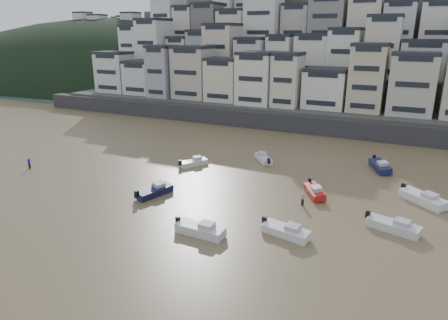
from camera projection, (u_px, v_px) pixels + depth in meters
The scene contains 15 objects.
sea_strip at pixel (112, 73), 199.93m from camera, with size 340.00×340.00×0.00m, color #455963.
harbor_wall at pixel (308, 124), 81.12m from camera, with size 140.00×3.00×3.50m, color #38383A.
hillside at pixel (364, 57), 109.85m from camera, with size 141.04×66.00×50.00m.
headland at pixel (123, 76), 185.14m from camera, with size 216.00×135.00×53.33m.
boat_g at pixel (423, 197), 47.85m from camera, with size 6.23×2.04×1.70m, color white, non-canonical shape.
boat_b at pixel (286, 230), 40.12m from camera, with size 5.45×1.78×1.49m, color white, non-canonical shape.
boat_h at pixel (264, 157), 63.35m from camera, with size 5.20×1.70×1.42m, color silver, non-canonical shape.
boat_f at pixel (194, 161), 61.50m from camera, with size 4.86×1.59×1.33m, color silver, non-canonical shape.
boat_a at pixel (200, 228), 40.45m from camera, with size 5.72×1.87×1.56m, color silver, non-canonical shape.
boat_c at pixel (154, 190), 50.16m from camera, with size 5.55×1.82×1.51m, color #13173B, non-canonical shape.
boat_e at pixel (315, 190), 50.16m from camera, with size 5.24×1.72×1.43m, color #B11815, non-canonical shape.
boat_d at pixel (394, 224), 41.17m from camera, with size 5.79×1.89×1.58m, color silver, non-canonical shape.
boat_i at pixel (380, 165), 59.36m from camera, with size 5.97×1.96×1.63m, color #161A45, non-canonical shape.
person_blue at pixel (29, 163), 60.10m from camera, with size 0.44×0.44×1.74m, color #1D23DA, non-canonical shape.
person_pink at pixel (303, 198), 47.37m from camera, with size 0.44×0.44×1.74m, color tan, non-canonical shape.
Camera 1 is at (29.22, -13.94, 19.71)m, focal length 32.00 mm.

